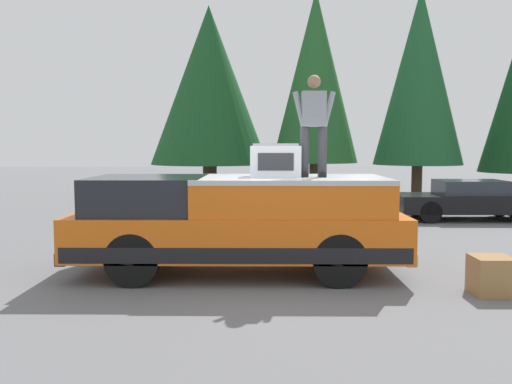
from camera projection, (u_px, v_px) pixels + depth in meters
ground_plane at (269, 278)px, 8.84m from camera, size 90.00×90.00×0.00m
pickup_truck at (238, 223)px, 9.07m from camera, size 2.01×5.54×1.65m
compressor_unit at (275, 160)px, 9.08m from camera, size 0.65×0.84×0.56m
person_on_truck_bed at (314, 123)px, 8.91m from camera, size 0.29×0.72×1.69m
parked_car_black at (467, 200)px, 15.66m from camera, size 1.64×4.10×1.16m
parked_car_navy at (273, 198)px, 16.40m from camera, size 1.64×4.10×1.16m
wooden_crate at (492, 276)px, 7.83m from camera, size 0.56×0.56×0.56m
conifer_left at (419, 77)px, 20.97m from camera, size 3.47×3.47×8.30m
conifer_center_left at (315, 77)px, 20.81m from camera, size 3.34×3.34×8.15m
conifer_center_right at (209, 86)px, 21.58m from camera, size 4.74×4.74×7.74m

